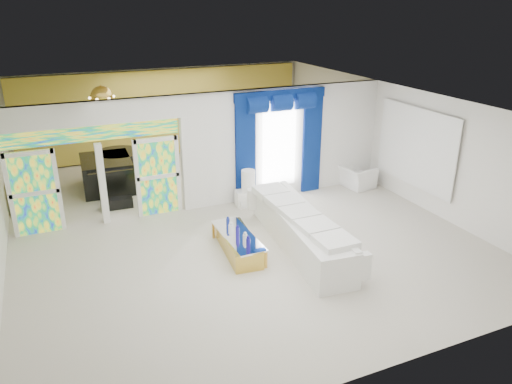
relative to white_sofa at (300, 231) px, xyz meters
name	(u,v)px	position (x,y,z in m)	size (l,w,h in m)	color
floor	(226,218)	(-0.98, 2.06, -0.38)	(12.00, 12.00, 0.00)	#B7AF9E
dividing_wall	(286,142)	(1.17, 3.06, 1.12)	(5.70, 0.18, 3.00)	white
dividing_header	(90,113)	(-3.83, 3.06, 2.35)	(4.30, 0.18, 0.55)	white
stained_panel_left	(35,193)	(-5.26, 3.06, 0.62)	(0.95, 0.04, 2.00)	#994C3F
stained_panel_right	(158,176)	(-2.41, 3.06, 0.62)	(0.95, 0.04, 2.00)	#994C3F
stained_transom	(93,134)	(-3.83, 3.06, 1.87)	(4.00, 0.05, 0.35)	#994C3F
window_pane	(279,145)	(0.92, 2.96, 1.07)	(1.00, 0.02, 2.30)	white
blue_drape_left	(245,152)	(-0.08, 2.93, 1.02)	(0.55, 0.10, 2.80)	#04114C
blue_drape_right	(312,143)	(1.92, 2.93, 1.02)	(0.55, 0.10, 2.80)	#04114C
blue_pelmet	(280,95)	(0.92, 2.93, 2.44)	(2.60, 0.12, 0.25)	#04114C
wall_mirror	(416,147)	(3.96, 1.06, 1.17)	(0.04, 2.70, 1.90)	white
gold_curtains	(165,113)	(-0.98, 7.96, 1.12)	(9.70, 0.12, 2.90)	gold
white_sofa	(300,231)	(0.00, 0.00, 0.00)	(0.85, 3.99, 0.76)	white
coffee_table	(238,244)	(-1.35, 0.30, -0.18)	(0.60, 1.81, 0.40)	gold
console_table	(259,197)	(0.15, 2.58, -0.17)	(1.25, 0.39, 0.42)	white
table_lamp	(248,181)	(-0.15, 2.58, 0.33)	(0.36, 0.36, 0.58)	silver
armchair	(356,177)	(3.30, 2.63, -0.07)	(0.95, 0.83, 0.62)	white
grand_piano	(107,173)	(-3.39, 5.43, 0.07)	(1.36, 1.78, 0.90)	black
piano_bench	(117,203)	(-3.39, 3.83, -0.24)	(0.82, 0.32, 0.27)	black
tv_console	(25,196)	(-5.56, 4.54, 0.05)	(0.58, 0.53, 0.85)	#A47F52
chandelier	(102,97)	(-3.28, 5.46, 2.27)	(0.60, 0.60, 0.60)	gold
decanters	(238,233)	(-1.37, 0.25, 0.11)	(0.20, 1.14, 0.23)	navy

